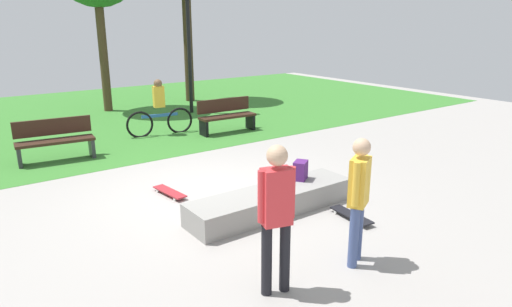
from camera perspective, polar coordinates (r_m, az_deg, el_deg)
The scene contains 12 objects.
ground_plane at distance 8.18m, azimuth -5.95°, elevation -5.01°, with size 28.00×28.00×0.00m, color #9E9993.
grass_lawn at distance 15.58m, azimuth -21.37°, elevation 4.26°, with size 26.60×11.61×0.01m, color #387A2D.
concrete_ledge at distance 7.32m, azimuth 2.03°, elevation -5.99°, with size 2.88×0.73×0.37m, color gray.
backpack_on_ledge at distance 7.72m, azimuth 5.59°, elevation -2.11°, with size 0.28×0.20×0.32m, color #4C1E66.
skater_performing_trick at distance 5.69m, azimuth 12.75°, elevation -4.82°, with size 0.39×0.33×1.64m.
skater_watching at distance 4.93m, azimuth 2.58°, elevation -6.97°, with size 0.42×0.28×1.73m.
skateboard_by_ledge at distance 7.26m, azimuth 11.87°, elevation -7.57°, with size 0.28×0.82×0.08m.
skateboard_spare at distance 8.17m, azimuth -10.77°, elevation -4.74°, with size 0.29×0.82×0.08m.
park_bench_far_left at distance 10.82m, azimuth -23.91°, elevation 1.65°, with size 1.64×0.63×0.91m.
park_bench_center_lawn at distance 12.51m, azimuth -3.74°, elevation 4.86°, with size 1.62×0.54×0.91m.
lamp_post at distance 15.14m, azimuth -8.52°, elevation 16.20°, with size 0.28×0.28×4.99m.
cyclist_on_bicycle at distance 12.42m, azimuth -12.00°, elevation 5.17°, with size 1.81×0.29×1.52m.
Camera 1 is at (-3.77, -6.62, 2.96)m, focal length 31.90 mm.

